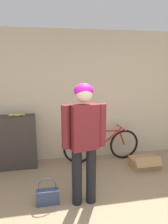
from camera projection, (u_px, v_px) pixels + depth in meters
name	position (u px, v px, depth m)	size (l,w,h in m)	color
wall_back	(79.00, 97.00, 4.43)	(8.00, 0.07, 2.60)	beige
side_shelf	(12.00, 142.00, 4.13)	(0.89, 0.37, 1.00)	#38332D
person	(84.00, 135.00, 2.93)	(0.60, 0.28, 1.71)	black
bicycle	(102.00, 145.00, 4.43)	(1.59, 0.46, 0.70)	black
banana	(17.00, 115.00, 4.07)	(0.32, 0.09, 0.04)	#EAD64C
handbag	(48.00, 196.00, 3.08)	(0.32, 0.12, 0.41)	#334260
cardboard_box	(145.00, 162.00, 4.20)	(0.53, 0.40, 0.25)	#A87F51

